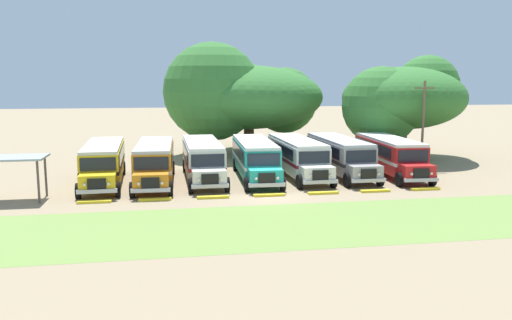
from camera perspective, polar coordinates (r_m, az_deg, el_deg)
ground_plane at (r=33.48m, az=1.28°, el=-3.82°), size 220.00×220.00×0.00m
foreground_grass_strip at (r=26.88m, az=4.22°, el=-6.99°), size 80.00×8.36×0.01m
parked_bus_slot_0 at (r=38.44m, az=-16.42°, el=-0.14°), size 2.99×10.88×2.82m
parked_bus_slot_1 at (r=37.93m, az=-11.08°, el=-0.06°), size 2.97×10.88×2.82m
parked_bus_slot_2 at (r=38.63m, az=-5.88°, el=0.22°), size 2.74×10.85×2.82m
parked_bus_slot_3 at (r=38.84m, az=-0.10°, el=0.31°), size 3.05×10.89×2.82m
parked_bus_slot_4 at (r=39.92m, az=4.57°, el=0.51°), size 2.84×10.86×2.82m
parked_bus_slot_5 at (r=40.81m, az=9.21°, el=0.61°), size 2.77×10.85×2.82m
parked_bus_slot_6 at (r=41.86m, az=14.51°, el=0.64°), size 3.15×10.90×2.82m
curb_wheelstop_0 at (r=32.64m, az=-17.36°, el=-4.41°), size 2.00×0.36×0.15m
curb_wheelstop_1 at (r=32.37m, az=-11.07°, el=-4.28°), size 2.00×0.36×0.15m
curb_wheelstop_2 at (r=32.49m, az=-4.75°, el=-4.10°), size 2.00×0.36×0.15m
curb_wheelstop_3 at (r=32.99m, az=1.45°, el=-3.87°), size 2.00×0.36×0.15m
curb_wheelstop_4 at (r=33.87m, az=7.39°, el=-3.61°), size 2.00×0.36×0.15m
curb_wheelstop_5 at (r=35.08m, az=12.98°, el=-3.33°), size 2.00×0.36×0.15m
curb_wheelstop_6 at (r=36.61m, az=18.13°, el=-3.04°), size 2.00×0.36×0.15m
broad_shade_tree at (r=52.18m, az=-1.59°, el=7.10°), size 15.93×13.67×10.93m
secondary_tree at (r=50.99m, az=15.53°, el=6.54°), size 12.14×12.17×9.71m
utility_pole at (r=44.92m, az=17.91°, el=3.99°), size 1.80×0.20×7.27m
waiting_shelter at (r=34.60m, az=-25.01°, el=-0.10°), size 3.60×2.60×2.72m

